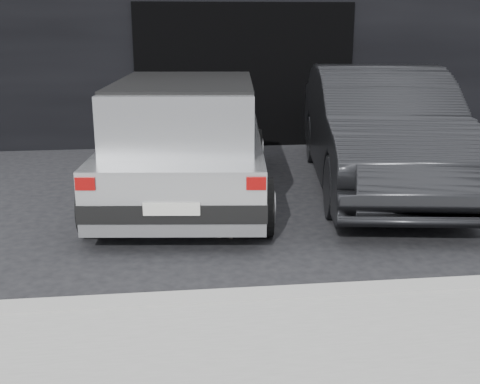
{
  "coord_description": "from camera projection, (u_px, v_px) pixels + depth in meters",
  "views": [
    {
      "loc": [
        -0.41,
        -7.1,
        2.3
      ],
      "look_at": [
        0.29,
        -1.22,
        0.6
      ],
      "focal_mm": 45.0,
      "sensor_mm": 36.0,
      "label": 1
    }
  ],
  "objects": [
    {
      "name": "sidewalk",
      "position": [
        394.0,
        376.0,
        3.94
      ],
      "size": [
        18.0,
        2.2,
        0.11
      ],
      "primitive_type": "cube",
      "color": "gray",
      "rests_on": "ground"
    },
    {
      "name": "cat_white",
      "position": [
        171.0,
        215.0,
        6.73
      ],
      "size": [
        0.83,
        0.41,
        0.4
      ],
      "rotation": [
        0.0,
        0.0,
        -1.33
      ],
      "color": "silver",
      "rests_on": "ground"
    },
    {
      "name": "building_facade",
      "position": [
        233.0,
        9.0,
        12.61
      ],
      "size": [
        34.0,
        4.0,
        5.0
      ],
      "primitive_type": "cube",
      "color": "black",
      "rests_on": "ground"
    },
    {
      "name": "second_car",
      "position": [
        380.0,
        129.0,
        8.38
      ],
      "size": [
        2.51,
        5.27,
        1.67
      ],
      "primitive_type": "imported",
      "rotation": [
        0.0,
        0.0,
        -0.15
      ],
      "color": "black",
      "rests_on": "ground"
    },
    {
      "name": "silver_hatchback",
      "position": [
        187.0,
        135.0,
        7.78
      ],
      "size": [
        2.49,
        4.46,
        1.57
      ],
      "rotation": [
        0.0,
        0.0,
        -0.11
      ],
      "color": "#B9BBBE",
      "rests_on": "ground"
    },
    {
      "name": "garage_opening",
      "position": [
        245.0,
        76.0,
        11.02
      ],
      "size": [
        4.0,
        0.1,
        2.6
      ],
      "primitive_type": "cube",
      "color": "black",
      "rests_on": "ground"
    },
    {
      "name": "ground",
      "position": [
        205.0,
        212.0,
        7.46
      ],
      "size": [
        80.0,
        80.0,
        0.0
      ],
      "primitive_type": "plane",
      "color": "black",
      "rests_on": "ground"
    },
    {
      "name": "cat_siamese",
      "position": [
        227.0,
        224.0,
        6.64
      ],
      "size": [
        0.43,
        0.76,
        0.27
      ],
      "rotation": [
        0.0,
        0.0,
        2.8
      ],
      "color": "beige",
      "rests_on": "ground"
    },
    {
      "name": "curb",
      "position": [
        343.0,
        295.0,
        5.08
      ],
      "size": [
        18.0,
        0.25,
        0.12
      ],
      "primitive_type": "cube",
      "color": "gray",
      "rests_on": "ground"
    }
  ]
}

